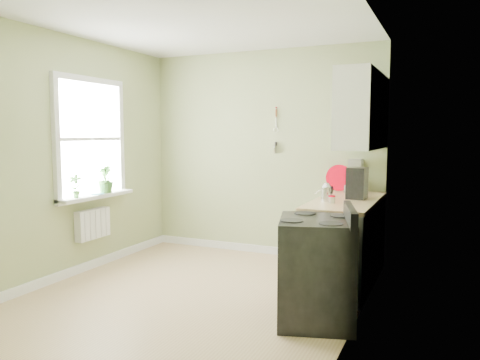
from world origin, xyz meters
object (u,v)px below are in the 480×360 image
at_px(stove, 317,269).
at_px(kettle, 326,192).
at_px(coffee_maker, 357,184).
at_px(stand_mixer, 356,176).

bearing_deg(stove, kettle, 99.46).
distance_m(kettle, coffee_maker, 0.41).
bearing_deg(stand_mixer, kettle, -97.87).
height_order(stand_mixer, kettle, stand_mixer).
relative_size(stand_mixer, coffee_maker, 1.30).
distance_m(stove, kettle, 1.11).
height_order(stand_mixer, coffee_maker, stand_mixer).
bearing_deg(coffee_maker, stand_mixer, 100.99).
bearing_deg(stove, coffee_maker, 85.39).
relative_size(stove, stand_mixer, 2.30).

